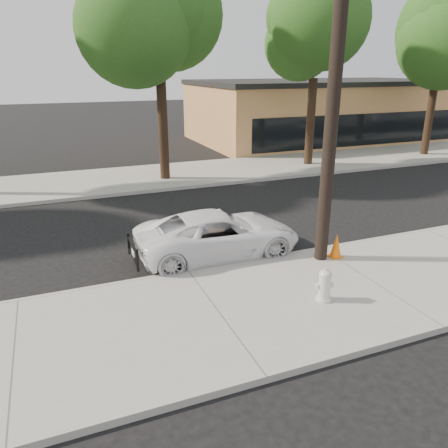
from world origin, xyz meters
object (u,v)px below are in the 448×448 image
(utility_pole, at_px, (335,84))
(police_cruiser, at_px, (218,234))
(fire_hydrant, at_px, (325,286))
(traffic_cone, at_px, (336,246))

(utility_pole, xyz_separation_m, police_cruiser, (-2.40, 1.54, -4.05))
(police_cruiser, bearing_deg, fire_hydrant, -161.11)
(police_cruiser, xyz_separation_m, fire_hydrant, (1.16, -3.51, -0.14))
(utility_pole, relative_size, fire_hydrant, 12.19)
(utility_pole, bearing_deg, traffic_cone, -11.71)
(utility_pole, distance_m, police_cruiser, 4.95)
(utility_pole, relative_size, traffic_cone, 13.26)
(fire_hydrant, bearing_deg, utility_pole, 73.96)
(police_cruiser, bearing_deg, traffic_cone, -119.40)
(traffic_cone, bearing_deg, utility_pole, 168.29)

